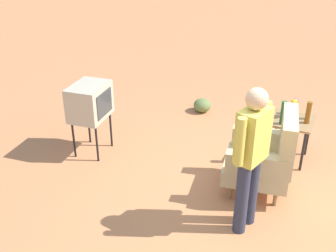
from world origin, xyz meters
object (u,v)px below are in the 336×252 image
(tv_on_stand, at_px, (90,102))
(bottle_wine_green, at_px, (283,113))
(person_standing, at_px, (251,153))
(armchair, at_px, (266,156))
(bottle_tall_amber, at_px, (308,113))
(bottle_short_clear, at_px, (309,112))
(soda_can_blue, at_px, (287,110))
(side_table, at_px, (291,126))
(flower_vase, at_px, (294,107))

(tv_on_stand, distance_m, bottle_wine_green, 2.60)
(person_standing, relative_size, bottle_wine_green, 5.12)
(bottle_wine_green, bearing_deg, tv_on_stand, -72.32)
(armchair, relative_size, bottle_tall_amber, 3.53)
(bottle_tall_amber, bearing_deg, bottle_wine_green, -60.65)
(bottle_wine_green, height_order, bottle_short_clear, bottle_wine_green)
(armchair, xyz_separation_m, bottle_tall_amber, (-0.87, 0.33, 0.26))
(person_standing, xyz_separation_m, soda_can_blue, (-1.80, 0.07, -0.27))
(armchair, bearing_deg, soda_can_blue, 178.02)
(tv_on_stand, height_order, bottle_tall_amber, tv_on_stand)
(bottle_tall_amber, height_order, soda_can_blue, bottle_tall_amber)
(bottle_tall_amber, bearing_deg, side_table, -93.98)
(armchair, xyz_separation_m, person_standing, (0.74, -0.03, 0.44))
(armchair, xyz_separation_m, tv_on_stand, (0.08, -2.44, 0.28))
(bottle_short_clear, xyz_separation_m, flower_vase, (0.03, -0.20, 0.05))
(soda_can_blue, bearing_deg, bottle_tall_amber, 58.39)
(bottle_short_clear, height_order, flower_vase, flower_vase)
(soda_can_blue, bearing_deg, armchair, -1.98)
(bottle_tall_amber, bearing_deg, person_standing, -12.59)
(bottle_wine_green, distance_m, flower_vase, 0.29)
(bottle_wine_green, distance_m, soda_can_blue, 0.36)
(bottle_tall_amber, xyz_separation_m, soda_can_blue, (-0.18, -0.29, -0.09))
(bottle_wine_green, bearing_deg, side_table, 150.47)
(bottle_wine_green, bearing_deg, bottle_tall_amber, 119.35)
(side_table, bearing_deg, bottle_short_clear, 122.38)
(side_table, xyz_separation_m, bottle_short_clear, (-0.12, 0.19, 0.19))
(tv_on_stand, relative_size, person_standing, 0.63)
(armchair, distance_m, soda_can_blue, 1.07)
(side_table, xyz_separation_m, bottle_wine_green, (0.18, -0.10, 0.25))
(side_table, relative_size, bottle_tall_amber, 2.04)
(person_standing, relative_size, soda_can_blue, 13.44)
(armchair, relative_size, person_standing, 0.65)
(person_standing, bearing_deg, bottle_short_clear, 168.39)
(tv_on_stand, bearing_deg, flower_vase, 112.35)
(side_table, relative_size, bottle_wine_green, 1.91)
(armchair, relative_size, bottle_wine_green, 3.31)
(side_table, bearing_deg, flower_vase, -176.17)
(armchair, xyz_separation_m, flower_vase, (-0.98, 0.13, 0.26))
(armchair, height_order, bottle_wine_green, armchair)
(bottle_wine_green, height_order, flower_vase, bottle_wine_green)
(armchair, distance_m, side_table, 0.90)
(armchair, bearing_deg, bottle_wine_green, 177.23)
(bottle_wine_green, xyz_separation_m, bottle_tall_amber, (-0.17, 0.30, -0.01))
(side_table, distance_m, tv_on_stand, 2.77)
(tv_on_stand, relative_size, bottle_short_clear, 5.15)
(bottle_tall_amber, bearing_deg, tv_on_stand, -70.98)
(armchair, bearing_deg, bottle_tall_amber, 159.32)
(bottle_wine_green, relative_size, flower_vase, 1.21)
(armchair, bearing_deg, tv_on_stand, -88.10)
(tv_on_stand, xyz_separation_m, person_standing, (0.66, 2.41, 0.16))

